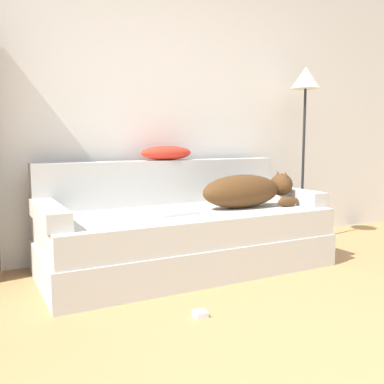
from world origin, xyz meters
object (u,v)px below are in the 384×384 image
at_px(dog, 248,190).
at_px(laptop, 174,212).
at_px(throw_pillow, 166,153).
at_px(floor_lamp, 305,96).
at_px(couch, 186,240).
at_px(power_adapter, 200,314).

height_order(dog, laptop, dog).
height_order(throw_pillow, floor_lamp, floor_lamp).
relative_size(dog, throw_pillow, 1.85).
distance_m(couch, laptop, 0.28).
distance_m(throw_pillow, floor_lamp, 1.43).
bearing_deg(laptop, throw_pillow, 66.08).
distance_m(couch, floor_lamp, 1.80).
relative_size(couch, floor_lamp, 1.30).
xyz_separation_m(dog, power_adapter, (-0.84, -0.75, -0.56)).
bearing_deg(throw_pillow, floor_lamp, -7.01).
bearing_deg(couch, floor_lamp, 10.33).
relative_size(couch, throw_pillow, 4.80).
height_order(laptop, throw_pillow, throw_pillow).
bearing_deg(throw_pillow, couch, -93.89).
relative_size(dog, floor_lamp, 0.50).
height_order(dog, power_adapter, dog).
xyz_separation_m(throw_pillow, floor_lamp, (1.33, -0.16, 0.51)).
bearing_deg(power_adapter, couch, 67.95).
relative_size(laptop, floor_lamp, 0.19).
height_order(throw_pillow, power_adapter, throw_pillow).
relative_size(laptop, power_adapter, 4.48).
distance_m(laptop, throw_pillow, 0.66).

